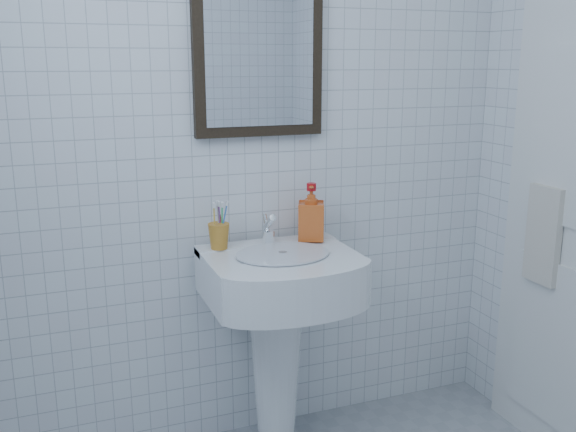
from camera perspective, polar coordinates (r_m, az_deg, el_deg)
name	(u,v)px	position (r m, az deg, el deg)	size (l,w,h in m)	color
wall_back	(245,133)	(2.47, -3.89, 7.34)	(2.20, 0.02, 2.50)	silver
washbasin	(278,319)	(2.46, -0.92, -9.14)	(0.55, 0.40, 0.85)	white
faucet	(268,231)	(2.45, -1.75, -1.35)	(0.05, 0.11, 0.13)	white
toothbrush_cup	(219,236)	(2.39, -6.16, -1.79)	(0.08, 0.08, 0.10)	#C27D26
soap_dispenser	(311,212)	(2.49, 2.07, 0.36)	(0.10, 0.10, 0.22)	red
wall_mirror	(259,52)	(2.45, -2.61, 14.33)	(0.50, 0.04, 0.62)	black
towel_ring	(552,189)	(2.62, 22.42, 2.26)	(0.18, 0.18, 0.01)	white
hand_towel	(543,235)	(2.64, 21.75, -1.59)	(0.03, 0.16, 0.38)	beige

